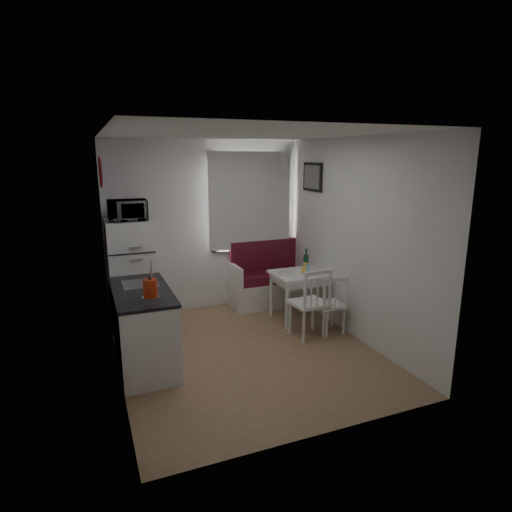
# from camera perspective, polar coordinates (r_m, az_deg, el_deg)

# --- Properties ---
(floor) EXTENTS (3.00, 3.50, 0.02)m
(floor) POSITION_cam_1_polar(r_m,az_deg,el_deg) (5.42, -1.25, -12.60)
(floor) COLOR #916C4D
(floor) RESTS_ON ground
(ceiling) EXTENTS (3.00, 3.50, 0.02)m
(ceiling) POSITION_cam_1_polar(r_m,az_deg,el_deg) (4.88, -1.41, 16.04)
(ceiling) COLOR white
(ceiling) RESTS_ON wall_back
(wall_back) EXTENTS (3.00, 0.02, 2.60)m
(wall_back) POSITION_cam_1_polar(r_m,az_deg,el_deg) (6.63, -6.71, 3.95)
(wall_back) COLOR white
(wall_back) RESTS_ON floor
(wall_front) EXTENTS (3.00, 0.02, 2.60)m
(wall_front) POSITION_cam_1_polar(r_m,az_deg,el_deg) (3.46, 9.02, -4.81)
(wall_front) COLOR white
(wall_front) RESTS_ON floor
(wall_left) EXTENTS (0.02, 3.50, 2.60)m
(wall_left) POSITION_cam_1_polar(r_m,az_deg,el_deg) (4.69, -18.74, -0.57)
(wall_left) COLOR white
(wall_left) RESTS_ON floor
(wall_right) EXTENTS (0.02, 3.50, 2.60)m
(wall_right) POSITION_cam_1_polar(r_m,az_deg,el_deg) (5.68, 12.97, 2.15)
(wall_right) COLOR white
(wall_right) RESTS_ON floor
(window) EXTENTS (1.22, 0.06, 1.47)m
(window) POSITION_cam_1_polar(r_m,az_deg,el_deg) (6.77, -0.96, 7.02)
(window) COLOR white
(window) RESTS_ON wall_back
(curtain) EXTENTS (1.35, 0.02, 1.50)m
(curtain) POSITION_cam_1_polar(r_m,az_deg,el_deg) (6.70, -0.74, 7.38)
(curtain) COLOR white
(curtain) RESTS_ON wall_back
(kitchen_counter) EXTENTS (0.62, 1.32, 1.16)m
(kitchen_counter) POSITION_cam_1_polar(r_m,az_deg,el_deg) (5.12, -14.75, -9.10)
(kitchen_counter) COLOR white
(kitchen_counter) RESTS_ON floor
(wall_sign) EXTENTS (0.03, 0.40, 0.40)m
(wall_sign) POSITION_cam_1_polar(r_m,az_deg,el_deg) (6.02, -19.98, 10.46)
(wall_sign) COLOR #1B1EA6
(wall_sign) RESTS_ON wall_left
(picture_frame) EXTENTS (0.04, 0.52, 0.42)m
(picture_frame) POSITION_cam_1_polar(r_m,az_deg,el_deg) (6.51, 7.53, 10.41)
(picture_frame) COLOR black
(picture_frame) RESTS_ON wall_right
(bench) EXTENTS (1.44, 0.55, 1.03)m
(bench) POSITION_cam_1_polar(r_m,az_deg,el_deg) (6.98, 2.40, -3.58)
(bench) COLOR white
(bench) RESTS_ON floor
(dining_table) EXTENTS (0.95, 0.67, 0.71)m
(dining_table) POSITION_cam_1_polar(r_m,az_deg,el_deg) (6.27, 6.58, -2.86)
(dining_table) COLOR white
(dining_table) RESTS_ON floor
(chair_left) EXTENTS (0.48, 0.46, 0.51)m
(chair_left) POSITION_cam_1_polar(r_m,az_deg,el_deg) (5.61, 7.58, -5.31)
(chair_left) COLOR white
(chair_left) RESTS_ON floor
(chair_right) EXTENTS (0.39, 0.37, 0.44)m
(chair_right) POSITION_cam_1_polar(r_m,az_deg,el_deg) (5.81, 10.15, -5.65)
(chair_right) COLOR white
(chair_right) RESTS_ON floor
(fridge) EXTENTS (0.61, 0.61, 1.51)m
(fridge) POSITION_cam_1_polar(r_m,az_deg,el_deg) (6.20, -16.27, -2.30)
(fridge) COLOR white
(fridge) RESTS_ON floor
(microwave) EXTENTS (0.50, 0.34, 0.28)m
(microwave) POSITION_cam_1_polar(r_m,az_deg,el_deg) (5.98, -16.78, 5.87)
(microwave) COLOR white
(microwave) RESTS_ON fridge
(kettle) EXTENTS (0.18, 0.18, 0.24)m
(kettle) POSITION_cam_1_polar(r_m,az_deg,el_deg) (4.58, -13.93, -4.22)
(kettle) COLOR red
(kettle) RESTS_ON kitchen_counter
(wine_bottle) EXTENTS (0.08, 0.08, 0.32)m
(wine_bottle) POSITION_cam_1_polar(r_m,az_deg,el_deg) (6.32, 6.68, -0.46)
(wine_bottle) COLOR #164525
(wine_bottle) RESTS_ON dining_table
(drinking_glass_orange) EXTENTS (0.06, 0.06, 0.09)m
(drinking_glass_orange) POSITION_cam_1_polar(r_m,az_deg,el_deg) (6.17, 6.43, -1.89)
(drinking_glass_orange) COLOR yellow
(drinking_glass_orange) RESTS_ON dining_table
(drinking_glass_blue) EXTENTS (0.06, 0.06, 0.10)m
(drinking_glass_blue) POSITION_cam_1_polar(r_m,az_deg,el_deg) (6.31, 6.87, -1.56)
(drinking_glass_blue) COLOR #85C0E3
(drinking_glass_blue) RESTS_ON dining_table
(plate) EXTENTS (0.23, 0.23, 0.02)m
(plate) POSITION_cam_1_polar(r_m,az_deg,el_deg) (6.13, 4.05, -2.32)
(plate) COLOR white
(plate) RESTS_ON dining_table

